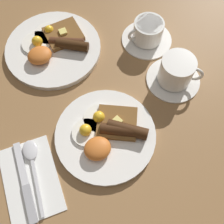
{
  "coord_description": "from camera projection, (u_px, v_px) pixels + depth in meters",
  "views": [
    {
      "loc": [
        -0.07,
        -0.2,
        0.59
      ],
      "look_at": [
        0.03,
        0.04,
        0.03
      ],
      "focal_mm": 42.0,
      "sensor_mm": 36.0,
      "label": 1
    }
  ],
  "objects": [
    {
      "name": "teacup_far",
      "position": [
        147.0,
        33.0,
        0.72
      ],
      "size": [
        0.14,
        0.14,
        0.07
      ],
      "color": "white",
      "rests_on": "ground_plane"
    },
    {
      "name": "breakfast_plate_near",
      "position": [
        107.0,
        133.0,
        0.61
      ],
      "size": [
        0.24,
        0.24,
        0.04
      ],
      "color": "white",
      "rests_on": "ground_plane"
    },
    {
      "name": "napkin",
      "position": [
        31.0,
        179.0,
        0.58
      ],
      "size": [
        0.12,
        0.18,
        0.01
      ],
      "primitive_type": "cube",
      "rotation": [
        0.0,
        0.0,
        -0.03
      ],
      "color": "white",
      "rests_on": "ground_plane"
    },
    {
      "name": "teacup_near",
      "position": [
        176.0,
        72.0,
        0.66
      ],
      "size": [
        0.14,
        0.14,
        0.08
      ],
      "color": "white",
      "rests_on": "ground_plane"
    },
    {
      "name": "breakfast_plate_far",
      "position": [
        53.0,
        47.0,
        0.72
      ],
      "size": [
        0.26,
        0.26,
        0.04
      ],
      "color": "white",
      "rests_on": "ground_plane"
    },
    {
      "name": "knife",
      "position": [
        26.0,
        186.0,
        0.57
      ],
      "size": [
        0.02,
        0.18,
        0.01
      ],
      "rotation": [
        0.0,
        0.0,
        1.54
      ],
      "color": "silver",
      "rests_on": "napkin"
    },
    {
      "name": "ground_plane",
      "position": [
        106.0,
        136.0,
        0.62
      ],
      "size": [
        3.0,
        3.0,
        0.0
      ],
      "primitive_type": "plane",
      "color": "olive"
    },
    {
      "name": "spoon",
      "position": [
        32.0,
        158.0,
        0.59
      ],
      "size": [
        0.04,
        0.18,
        0.01
      ],
      "rotation": [
        0.0,
        0.0,
        1.49
      ],
      "color": "silver",
      "rests_on": "napkin"
    }
  ]
}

